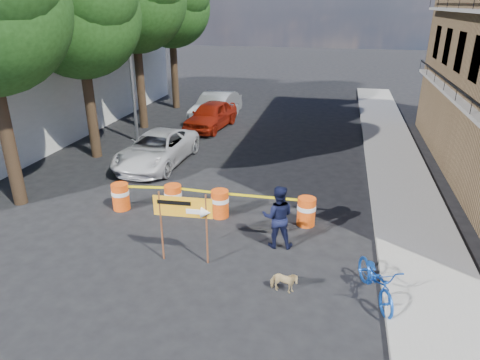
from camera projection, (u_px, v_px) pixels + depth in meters
The scene contains 17 objects.
ground at pixel (188, 258), 11.58m from camera, with size 120.00×120.00×0.00m, color black.
sidewalk_east at pixel (403, 189), 15.67m from camera, with size 2.40×40.00×0.15m, color gray.
white_building at pixel (12, 74), 22.13m from camera, with size 8.00×22.00×6.00m, color silver.
tree_mid_a at pixel (79, 14), 16.98m from camera, with size 5.25×5.00×8.68m.
tree_far at pixel (172, 6), 25.90m from camera, with size 5.04×4.80×8.84m.
streetlamp at pixel (130, 50), 19.69m from camera, with size 1.25×0.18×8.00m.
barrel_far_left at pixel (121, 196), 14.19m from camera, with size 0.58×0.58×0.90m.
barrel_mid_left at pixel (173, 198), 14.08m from camera, with size 0.58×0.58×0.90m.
barrel_mid_right at pixel (220, 203), 13.69m from camera, with size 0.58×0.58×0.90m.
barrel_far_right at pixel (306, 211), 13.17m from camera, with size 0.58×0.58×0.90m.
detour_sign at pixel (191, 213), 10.87m from camera, with size 1.55×0.30×1.99m.
pedestrian at pixel (278, 217), 11.85m from camera, with size 0.89×0.70×1.84m, color black.
bicycle at pixel (379, 262), 9.66m from camera, with size 0.69×1.04×1.98m, color #1549B0.
dog at pixel (284, 282), 10.12m from camera, with size 0.31×0.68×0.58m, color tan.
suv_white at pixel (157, 149), 18.09m from camera, with size 2.26×4.90×1.36m, color silver.
sedan_red at pixel (211, 115), 23.33m from camera, with size 1.73×4.30×1.47m, color #9D1E0D.
sedan_silver at pixel (216, 107), 24.99m from camera, with size 1.67×4.79×1.58m, color #ADB0B4.
Camera 1 is at (3.59, -9.32, 6.40)m, focal length 32.00 mm.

